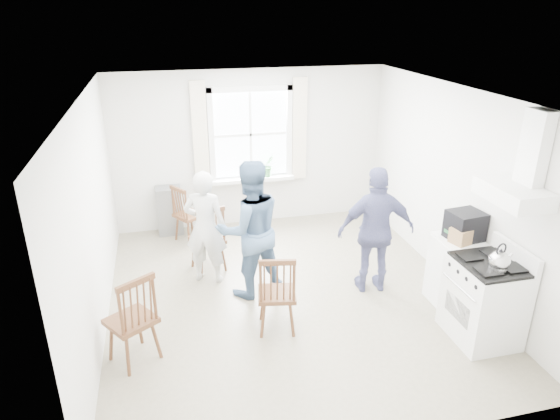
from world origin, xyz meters
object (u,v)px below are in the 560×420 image
(person_mid, at_px, (250,230))
(person_right, at_px, (376,231))
(stereo_stack, at_px, (465,225))
(low_cabinet, at_px, (455,271))
(windsor_chair_a, at_px, (210,233))
(person_left, at_px, (205,227))
(gas_stove, at_px, (484,300))
(windsor_chair_c, at_px, (135,312))
(windsor_chair_b, at_px, (277,287))

(person_mid, bearing_deg, person_right, 161.82)
(stereo_stack, bearing_deg, low_cabinet, 174.01)
(stereo_stack, height_order, windsor_chair_a, stereo_stack)
(person_left, bearing_deg, low_cabinet, 178.92)
(gas_stove, relative_size, windsor_chair_c, 1.06)
(person_left, bearing_deg, windsor_chair_b, 137.26)
(stereo_stack, xyz_separation_m, windsor_chair_a, (-2.91, 1.51, -0.46))
(stereo_stack, distance_m, person_right, 1.07)
(stereo_stack, bearing_deg, windsor_chair_b, -177.46)
(windsor_chair_a, bearing_deg, person_right, -24.94)
(person_right, bearing_deg, person_left, -12.07)
(person_right, bearing_deg, gas_stove, 129.05)
(stereo_stack, distance_m, person_left, 3.27)
(person_mid, bearing_deg, windsor_chair_b, 89.49)
(person_mid, relative_size, person_right, 1.07)
(person_left, bearing_deg, person_right, -176.74)
(windsor_chair_a, bearing_deg, person_left, -109.63)
(gas_stove, bearing_deg, person_right, 121.48)
(windsor_chair_a, bearing_deg, windsor_chair_c, -117.95)
(person_mid, xyz_separation_m, person_right, (1.58, -0.29, -0.06))
(stereo_stack, bearing_deg, gas_stove, -99.14)
(gas_stove, bearing_deg, windsor_chair_b, 165.14)
(gas_stove, bearing_deg, stereo_stack, 80.86)
(gas_stove, distance_m, low_cabinet, 0.70)
(stereo_stack, xyz_separation_m, person_left, (-2.98, 1.31, -0.29))
(low_cabinet, distance_m, person_mid, 2.61)
(windsor_chair_a, bearing_deg, windsor_chair_b, -70.46)
(gas_stove, xyz_separation_m, person_left, (-2.87, 2.01, 0.30))
(windsor_chair_c, height_order, person_right, person_right)
(windsor_chair_b, bearing_deg, low_cabinet, 2.70)
(low_cabinet, bearing_deg, person_mid, 160.65)
(windsor_chair_c, bearing_deg, low_cabinet, 4.16)
(gas_stove, height_order, person_left, person_left)
(low_cabinet, height_order, person_mid, person_mid)
(low_cabinet, bearing_deg, gas_stove, -95.68)
(windsor_chair_c, bearing_deg, person_left, 61.11)
(windsor_chair_a, distance_m, windsor_chair_b, 1.71)
(person_mid, bearing_deg, gas_stove, 138.88)
(gas_stove, relative_size, windsor_chair_a, 1.11)
(stereo_stack, xyz_separation_m, person_right, (-0.88, 0.56, -0.23))
(low_cabinet, xyz_separation_m, windsor_chair_b, (-2.30, -0.11, 0.16))
(windsor_chair_b, bearing_deg, person_right, 24.54)
(low_cabinet, xyz_separation_m, windsor_chair_c, (-3.82, -0.28, 0.19))
(stereo_stack, relative_size, person_right, 0.25)
(windsor_chair_b, xyz_separation_m, windsor_chair_c, (-1.52, -0.17, 0.03))
(windsor_chair_a, relative_size, windsor_chair_b, 1.00)
(windsor_chair_c, distance_m, person_left, 1.82)
(windsor_chair_b, distance_m, person_left, 1.57)
(stereo_stack, bearing_deg, person_right, 147.47)
(stereo_stack, bearing_deg, windsor_chair_a, 152.64)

